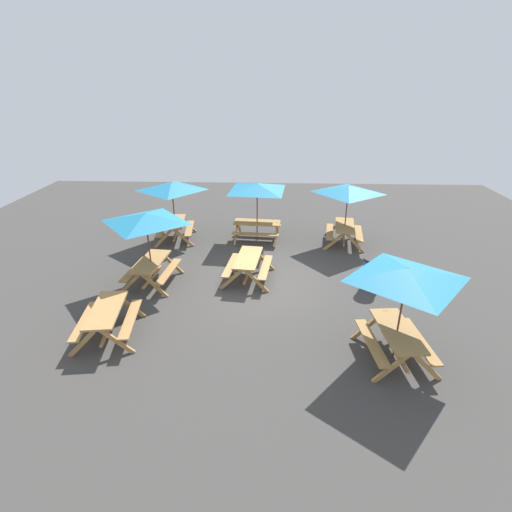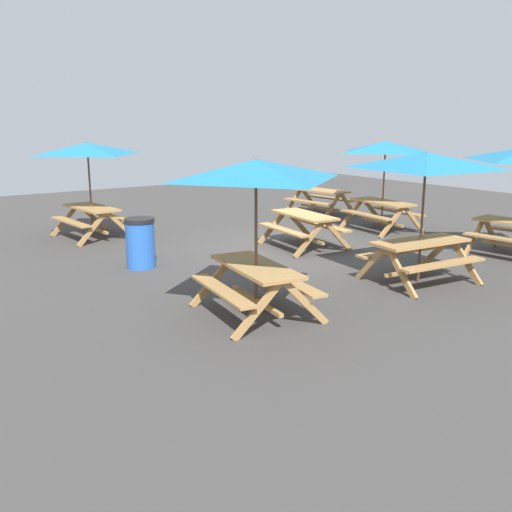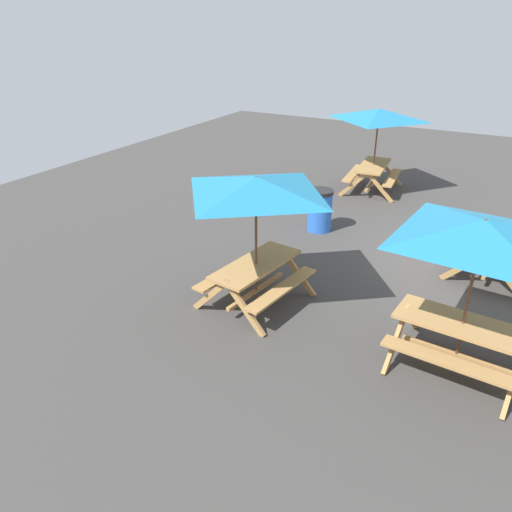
{
  "view_description": "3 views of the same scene",
  "coord_description": "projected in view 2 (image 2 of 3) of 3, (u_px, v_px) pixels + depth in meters",
  "views": [
    {
      "loc": [
        -11.24,
        -0.43,
        5.89
      ],
      "look_at": [
        -0.04,
        0.04,
        0.9
      ],
      "focal_mm": 28.0,
      "sensor_mm": 36.0,
      "label": 1
    },
    {
      "loc": [
        9.99,
        -7.85,
        2.85
      ],
      "look_at": [
        3.34,
        -3.23,
        0.9
      ],
      "focal_mm": 40.0,
      "sensor_mm": 36.0,
      "label": 2
    },
    {
      "loc": [
        10.01,
        0.42,
        4.61
      ],
      "look_at": [
        3.34,
        -3.23,
        0.9
      ],
      "focal_mm": 35.0,
      "sensor_mm": 36.0,
      "label": 3
    }
  ],
  "objects": [
    {
      "name": "ground_plane",
      "position": [
        289.0,
        247.0,
        13.0
      ],
      "size": [
        26.26,
        26.26,
        0.0
      ],
      "primitive_type": "plane",
      "color": "#3D3A38",
      "rests_on": "ground"
    },
    {
      "name": "picnic_table_0",
      "position": [
        256.0,
        181.0,
        8.07
      ],
      "size": [
        2.26,
        2.26,
        2.34
      ],
      "rotation": [
        0.0,
        0.0,
        -0.14
      ],
      "color": "#A87A44",
      "rests_on": "ground"
    },
    {
      "name": "picnic_table_1",
      "position": [
        425.0,
        171.0,
        9.77
      ],
      "size": [
        2.82,
        2.82,
        2.34
      ],
      "rotation": [
        0.0,
        0.0,
        1.48
      ],
      "color": "#A87A44",
      "rests_on": "ground"
    },
    {
      "name": "picnic_table_3",
      "position": [
        385.0,
        154.0,
        14.55
      ],
      "size": [
        2.17,
        2.17,
        2.34
      ],
      "rotation": [
        0.0,
        0.0,
        -0.09
      ],
      "color": "#A87A44",
      "rests_on": "ground"
    },
    {
      "name": "picnic_table_4",
      "position": [
        320.0,
        196.0,
        17.29
      ],
      "size": [
        1.96,
        1.73,
        0.81
      ],
      "rotation": [
        0.0,
        0.0,
        0.13
      ],
      "color": "#A87A44",
      "rests_on": "ground"
    },
    {
      "name": "picnic_table_5",
      "position": [
        88.0,
        156.0,
        13.62
      ],
      "size": [
        2.19,
        2.19,
        2.34
      ],
      "rotation": [
        0.0,
        0.0,
        0.1
      ],
      "color": "#A87A44",
      "rests_on": "ground"
    },
    {
      "name": "picnic_table_6",
      "position": [
        304.0,
        223.0,
        12.9
      ],
      "size": [
        1.94,
        1.7,
        0.81
      ],
      "rotation": [
        0.0,
        0.0,
        -0.11
      ],
      "color": "#A87A44",
      "rests_on": "ground"
    },
    {
      "name": "trash_bin_blue",
      "position": [
        140.0,
        243.0,
        11.12
      ],
      "size": [
        0.59,
        0.59,
        0.98
      ],
      "color": "blue",
      "rests_on": "ground"
    }
  ]
}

